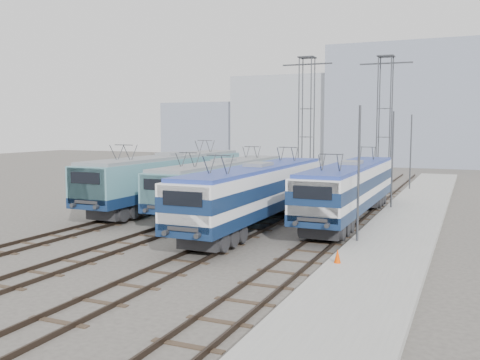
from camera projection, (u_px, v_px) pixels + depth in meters
name	position (u px, v px, depth m)	size (l,w,h in m)	color
ground	(186.00, 240.00, 28.22)	(160.00, 160.00, 0.00)	#514C47
platform	(404.00, 226.00, 31.46)	(4.00, 70.00, 0.30)	#9E9E99
locomotive_far_left	(168.00, 176.00, 39.27)	(2.98, 18.83, 3.54)	#11254A
locomotive_center_left	(223.00, 181.00, 37.35)	(2.71, 17.13, 3.22)	#11254A
locomotive_center_right	(257.00, 190.00, 31.19)	(2.83, 17.91, 3.37)	#11254A
locomotive_far_right	(350.00, 186.00, 33.48)	(2.79, 17.62, 3.31)	#11254A
catenary_tower_west	(306.00, 119.00, 47.62)	(4.50, 1.20, 12.00)	#3F4247
catenary_tower_east	(384.00, 118.00, 46.86)	(4.50, 1.20, 12.00)	#3F4247
mast_front	(358.00, 177.00, 26.28)	(0.12, 0.12, 7.00)	#3F4247
mast_mid	(392.00, 162.00, 37.22)	(0.12, 0.12, 7.00)	#3F4247
mast_rear	(411.00, 154.00, 48.17)	(0.12, 0.12, 7.00)	#3F4247
safety_cone	(337.00, 256.00, 22.28)	(0.28, 0.28, 0.58)	#FD4700
building_west	(294.00, 120.00, 89.63)	(18.00, 12.00, 14.00)	#A2A9B4
building_center	(406.00, 106.00, 82.28)	(22.00, 14.00, 18.00)	#8690A5
building_far_west	(209.00, 131.00, 96.18)	(14.00, 10.00, 10.00)	#8690A5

